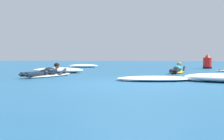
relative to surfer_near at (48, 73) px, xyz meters
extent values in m
plane|color=#235B84|center=(3.42, 8.03, -0.13)|extent=(120.00, 120.00, 0.00)
ellipsoid|color=white|center=(0.02, 0.09, -0.10)|extent=(1.00, 2.38, 0.07)
ellipsoid|color=white|center=(0.23, 1.18, -0.09)|extent=(0.24, 0.24, 0.06)
ellipsoid|color=black|center=(0.03, 0.14, 0.07)|extent=(0.52, 0.71, 0.34)
ellipsoid|color=black|center=(-0.05, -0.23, 0.04)|extent=(0.39, 0.34, 0.20)
cylinder|color=black|center=(-0.23, -0.77, 0.01)|extent=(0.35, 0.85, 0.14)
ellipsoid|color=black|center=(-0.34, -1.18, 0.01)|extent=(0.14, 0.24, 0.08)
cylinder|color=black|center=(-0.08, -0.81, 0.01)|extent=(0.25, 0.86, 0.14)
ellipsoid|color=black|center=(-0.14, -1.22, 0.01)|extent=(0.14, 0.24, 0.08)
cylinder|color=black|center=(-0.12, 0.54, -0.01)|extent=(0.20, 0.60, 0.34)
sphere|color=#8C6647|center=(-0.04, 0.92, -0.11)|extent=(0.09, 0.09, 0.09)
cylinder|color=black|center=(0.31, 0.43, -0.01)|extent=(0.20, 0.60, 0.34)
sphere|color=#8C6647|center=(0.38, 0.79, -0.11)|extent=(0.09, 0.09, 0.09)
sphere|color=#8C6647|center=(0.10, 0.52, 0.25)|extent=(0.21, 0.21, 0.21)
ellipsoid|color=black|center=(0.10, 0.50, 0.28)|extent=(0.26, 0.24, 0.16)
ellipsoid|color=yellow|center=(4.56, 3.85, -0.10)|extent=(0.87, 2.45, 0.07)
ellipsoid|color=yellow|center=(4.71, 4.98, -0.09)|extent=(0.23, 0.22, 0.06)
ellipsoid|color=#1E9EDB|center=(4.57, 3.89, 0.07)|extent=(0.49, 0.76, 0.35)
ellipsoid|color=black|center=(4.51, 3.49, 0.04)|extent=(0.37, 0.32, 0.20)
cylinder|color=black|center=(4.35, 2.90, 0.01)|extent=(0.31, 0.91, 0.14)
ellipsoid|color=black|center=(4.27, 2.46, 0.01)|extent=(0.13, 0.23, 0.08)
cylinder|color=black|center=(4.51, 2.88, 0.01)|extent=(0.20, 0.91, 0.14)
ellipsoid|color=black|center=(4.48, 2.43, 0.01)|extent=(0.13, 0.23, 0.08)
cylinder|color=black|center=(4.40, 4.31, -0.01)|extent=(0.17, 0.63, 0.36)
sphere|color=#8C6647|center=(4.45, 4.71, -0.11)|extent=(0.09, 0.09, 0.09)
cylinder|color=black|center=(4.83, 4.23, -0.01)|extent=(0.17, 0.63, 0.36)
sphere|color=#8C6647|center=(4.88, 4.61, -0.11)|extent=(0.09, 0.09, 0.09)
sphere|color=#8C6647|center=(4.62, 4.31, 0.25)|extent=(0.21, 0.21, 0.21)
ellipsoid|color=#AD894C|center=(4.62, 4.29, 0.28)|extent=(0.24, 0.23, 0.16)
cone|color=black|center=(6.63, 5.66, -0.13)|extent=(0.13, 0.13, 0.16)
ellipsoid|color=white|center=(-0.72, 2.34, -0.01)|extent=(2.48, 1.64, 0.25)
ellipsoid|color=white|center=(-0.21, 2.65, -0.05)|extent=(0.86, 0.62, 0.17)
ellipsoid|color=white|center=(-1.35, 2.06, -0.06)|extent=(0.88, 0.64, 0.14)
ellipsoid|color=white|center=(3.86, -0.84, -0.07)|extent=(2.44, 1.63, 0.13)
ellipsoid|color=white|center=(4.36, -0.54, -0.09)|extent=(0.93, 0.77, 0.09)
ellipsoid|color=white|center=(3.24, -1.12, -0.10)|extent=(0.81, 0.57, 0.07)
ellipsoid|color=white|center=(5.74, -0.82, -0.01)|extent=(2.35, 1.62, 0.24)
ellipsoid|color=white|center=(5.09, -0.75, -0.07)|extent=(0.92, 0.80, 0.13)
ellipsoid|color=white|center=(-2.16, 9.71, -0.01)|extent=(2.30, 1.38, 0.24)
ellipsoid|color=white|center=(-1.67, 9.97, -0.05)|extent=(0.88, 0.68, 0.17)
ellipsoid|color=white|center=(-2.76, 9.47, -0.07)|extent=(0.89, 0.73, 0.13)
cylinder|color=red|center=(6.49, 9.53, 0.22)|extent=(0.54, 0.54, 0.72)
cone|color=red|center=(6.49, 9.53, 0.70)|extent=(0.38, 0.38, 0.24)
cylinder|color=black|center=(6.49, 9.53, -0.07)|extent=(0.57, 0.57, 0.12)
camera|label=1|loc=(4.44, -8.62, 0.51)|focal=42.10mm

